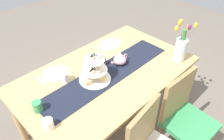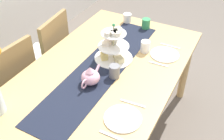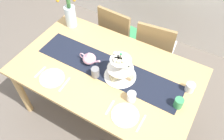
{
  "view_description": "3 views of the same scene",
  "coord_description": "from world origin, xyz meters",
  "px_view_note": "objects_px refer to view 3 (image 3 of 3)",
  "views": [
    {
      "loc": [
        1.13,
        1.2,
        2.1
      ],
      "look_at": [
        -0.01,
        0.07,
        0.82
      ],
      "focal_mm": 34.84,
      "sensor_mm": 36.0,
      "label": 1
    },
    {
      "loc": [
        -1.37,
        -0.79,
        1.95
      ],
      "look_at": [
        -0.02,
        -0.08,
        0.78
      ],
      "focal_mm": 42.5,
      "sensor_mm": 36.0,
      "label": 2
    },
    {
      "loc": [
        0.76,
        -1.2,
        2.42
      ],
      "look_at": [
        0.09,
        -0.05,
        0.86
      ],
      "focal_mm": 36.86,
      "sensor_mm": 36.0,
      "label": 3
    }
  ],
  "objects_px": {
    "fork_left": "(40,72)",
    "mug_white_text": "(132,97)",
    "knife_right": "(141,123)",
    "chair_left": "(119,35)",
    "knife_left": "(64,84)",
    "dinner_plate_right": "(125,115)",
    "mug_orange": "(179,103)",
    "dining_table": "(107,76)",
    "fork_right": "(110,108)",
    "tiered_cake_stand": "(121,69)",
    "dinner_plate_left": "(52,78)",
    "mug_grey": "(95,72)",
    "teapot": "(89,58)",
    "cream_jug": "(190,87)",
    "chair_right": "(155,48)",
    "tulip_vase": "(70,14)"
  },
  "relations": [
    {
      "from": "mug_grey",
      "to": "cream_jug",
      "type": "bearing_deg",
      "value": 19.1
    },
    {
      "from": "fork_left",
      "to": "mug_white_text",
      "type": "xyz_separation_m",
      "value": [
        0.89,
        0.16,
        0.04
      ]
    },
    {
      "from": "chair_left",
      "to": "mug_white_text",
      "type": "distance_m",
      "value": 1.17
    },
    {
      "from": "dining_table",
      "to": "chair_left",
      "type": "distance_m",
      "value": 0.82
    },
    {
      "from": "knife_left",
      "to": "dining_table",
      "type": "bearing_deg",
      "value": 55.05
    },
    {
      "from": "cream_jug",
      "to": "knife_left",
      "type": "bearing_deg",
      "value": -152.9
    },
    {
      "from": "chair_left",
      "to": "knife_left",
      "type": "distance_m",
      "value": 1.12
    },
    {
      "from": "tiered_cake_stand",
      "to": "cream_jug",
      "type": "relative_size",
      "value": 3.58
    },
    {
      "from": "dining_table",
      "to": "fork_right",
      "type": "height_order",
      "value": "fork_right"
    },
    {
      "from": "chair_left",
      "to": "mug_orange",
      "type": "bearing_deg",
      "value": -38.29
    },
    {
      "from": "cream_jug",
      "to": "chair_left",
      "type": "bearing_deg",
      "value": 150.47
    },
    {
      "from": "tiered_cake_stand",
      "to": "mug_orange",
      "type": "xyz_separation_m",
      "value": [
        0.57,
        -0.04,
        -0.06
      ]
    },
    {
      "from": "dinner_plate_right",
      "to": "mug_white_text",
      "type": "distance_m",
      "value": 0.17
    },
    {
      "from": "teapot",
      "to": "dinner_plate_right",
      "type": "xyz_separation_m",
      "value": [
        0.58,
        -0.34,
        -0.05
      ]
    },
    {
      "from": "fork_left",
      "to": "dinner_plate_right",
      "type": "relative_size",
      "value": 0.65
    },
    {
      "from": "tulip_vase",
      "to": "fork_right",
      "type": "bearing_deg",
      "value": -37.77
    },
    {
      "from": "chair_right",
      "to": "mug_grey",
      "type": "distance_m",
      "value": 0.95
    },
    {
      "from": "chair_left",
      "to": "dining_table",
      "type": "bearing_deg",
      "value": -69.58
    },
    {
      "from": "tiered_cake_stand",
      "to": "dinner_plate_right",
      "type": "height_order",
      "value": "tiered_cake_stand"
    },
    {
      "from": "dinner_plate_right",
      "to": "mug_grey",
      "type": "relative_size",
      "value": 2.42
    },
    {
      "from": "tiered_cake_stand",
      "to": "mug_grey",
      "type": "relative_size",
      "value": 3.2
    },
    {
      "from": "chair_left",
      "to": "tiered_cake_stand",
      "type": "height_order",
      "value": "tiered_cake_stand"
    },
    {
      "from": "dining_table",
      "to": "mug_white_text",
      "type": "distance_m",
      "value": 0.42
    },
    {
      "from": "knife_left",
      "to": "tiered_cake_stand",
      "type": "bearing_deg",
      "value": 41.42
    },
    {
      "from": "mug_white_text",
      "to": "mug_orange",
      "type": "height_order",
      "value": "same"
    },
    {
      "from": "mug_white_text",
      "to": "knife_right",
      "type": "bearing_deg",
      "value": -43.14
    },
    {
      "from": "dinner_plate_right",
      "to": "mug_orange",
      "type": "height_order",
      "value": "mug_orange"
    },
    {
      "from": "dining_table",
      "to": "fork_left",
      "type": "distance_m",
      "value": 0.64
    },
    {
      "from": "teapot",
      "to": "mug_grey",
      "type": "relative_size",
      "value": 2.51
    },
    {
      "from": "dinner_plate_left",
      "to": "mug_orange",
      "type": "distance_m",
      "value": 1.15
    },
    {
      "from": "cream_jug",
      "to": "dinner_plate_left",
      "type": "xyz_separation_m",
      "value": [
        -1.14,
        -0.51,
        -0.04
      ]
    },
    {
      "from": "dinner_plate_left",
      "to": "mug_orange",
      "type": "xyz_separation_m",
      "value": [
        1.11,
        0.3,
        0.04
      ]
    },
    {
      "from": "chair_left",
      "to": "mug_orange",
      "type": "xyz_separation_m",
      "value": [
        1.0,
        -0.79,
        0.29
      ]
    },
    {
      "from": "chair_right",
      "to": "tulip_vase",
      "type": "bearing_deg",
      "value": -157.51
    },
    {
      "from": "dinner_plate_left",
      "to": "mug_orange",
      "type": "relative_size",
      "value": 2.42
    },
    {
      "from": "tiered_cake_stand",
      "to": "mug_white_text",
      "type": "bearing_deg",
      "value": -41.21
    },
    {
      "from": "dinner_plate_right",
      "to": "knife_right",
      "type": "relative_size",
      "value": 1.35
    },
    {
      "from": "mug_grey",
      "to": "mug_orange",
      "type": "height_order",
      "value": "mug_grey"
    },
    {
      "from": "fork_right",
      "to": "knife_right",
      "type": "height_order",
      "value": "same"
    },
    {
      "from": "chair_right",
      "to": "mug_orange",
      "type": "xyz_separation_m",
      "value": [
        0.51,
        -0.79,
        0.29
      ]
    },
    {
      "from": "mug_orange",
      "to": "tiered_cake_stand",
      "type": "bearing_deg",
      "value": 176.0
    },
    {
      "from": "chair_right",
      "to": "dinner_plate_left",
      "type": "height_order",
      "value": "chair_right"
    },
    {
      "from": "dining_table",
      "to": "chair_left",
      "type": "height_order",
      "value": "chair_left"
    },
    {
      "from": "dinner_plate_right",
      "to": "fork_right",
      "type": "height_order",
      "value": "dinner_plate_right"
    },
    {
      "from": "chair_left",
      "to": "fork_left",
      "type": "relative_size",
      "value": 6.07
    },
    {
      "from": "tiered_cake_stand",
      "to": "cream_jug",
      "type": "bearing_deg",
      "value": 15.33
    },
    {
      "from": "chair_right",
      "to": "fork_left",
      "type": "xyz_separation_m",
      "value": [
        -0.74,
        -1.1,
        0.25
      ]
    },
    {
      "from": "dinner_plate_left",
      "to": "chair_left",
      "type": "bearing_deg",
      "value": 84.69
    },
    {
      "from": "cream_jug",
      "to": "knife_right",
      "type": "distance_m",
      "value": 0.56
    },
    {
      "from": "fork_left",
      "to": "knife_left",
      "type": "xyz_separation_m",
      "value": [
        0.29,
        0.0,
        0.0
      ]
    }
  ]
}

